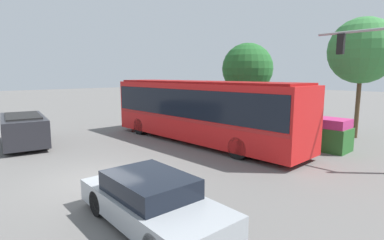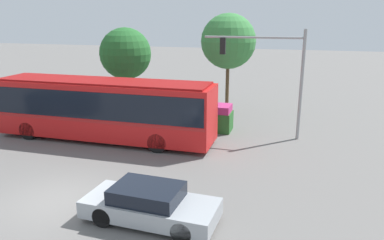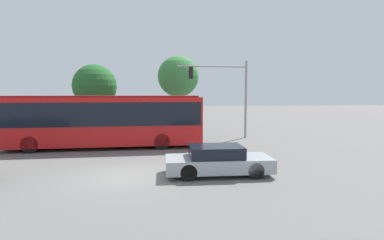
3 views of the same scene
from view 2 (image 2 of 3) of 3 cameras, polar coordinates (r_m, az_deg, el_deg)
ground_plane at (r=15.09m, az=-20.04°, el=-11.46°), size 140.00×140.00×0.00m
city_bus at (r=20.81m, az=-13.52°, el=2.07°), size 12.29×2.64×3.35m
sedan_foreground at (r=12.70m, az=-6.51°, el=-12.79°), size 4.58×2.07×1.25m
traffic_light_pole at (r=20.81m, az=12.73°, el=7.94°), size 5.49×0.24×6.02m
flowering_hedge at (r=22.86m, az=-2.51°, el=0.80°), size 6.96×1.44×1.58m
street_tree_left at (r=26.88m, az=-10.22°, el=10.03°), size 3.63×3.63×5.94m
street_tree_centre at (r=25.56m, az=5.64°, el=11.96°), size 3.71×3.71×6.89m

